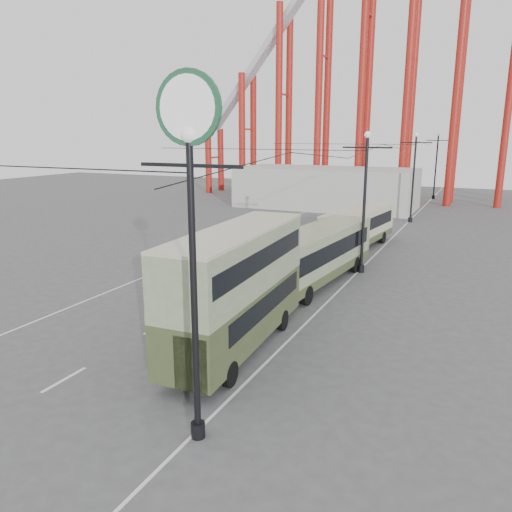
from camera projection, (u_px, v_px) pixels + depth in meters
The scene contains 12 objects.
ground at pixel (120, 363), 20.39m from camera, with size 160.00×160.00×0.00m, color #474749.
road_markings at pixel (282, 257), 38.07m from camera, with size 12.52×120.00×0.01m.
lamp_post_near at pixel (190, 182), 13.58m from camera, with size 3.20×0.44×10.80m.
lamp_post_mid at pixel (364, 204), 32.80m from camera, with size 3.20×0.44×9.32m.
lamp_post_far at pixel (413, 178), 52.15m from camera, with size 3.20×0.44×9.32m.
lamp_post_distant at pixel (436, 166), 71.49m from camera, with size 3.20×0.44×9.32m.
roller_coaster at pixel (379, 27), 66.01m from camera, with size 52.95×5.00×55.48m.
fairground_shed at pixel (326, 188), 63.61m from camera, with size 22.00×10.00×5.00m, color #ADAEA8.
double_decker_bus at pixel (237, 283), 21.11m from camera, with size 3.00×10.01×5.31m.
single_decker_green at pixel (317, 253), 30.97m from camera, with size 3.92×12.35×3.43m.
single_decker_cream at pixel (358, 226), 40.71m from camera, with size 3.83×10.57×3.21m.
pedestrian at pixel (257, 284), 27.99m from camera, with size 0.68×0.45×1.87m, color black.
Camera 1 is at (13.03, -14.62, 9.12)m, focal length 35.00 mm.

